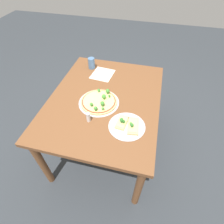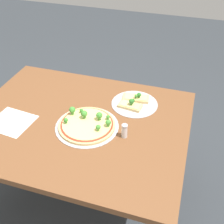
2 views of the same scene
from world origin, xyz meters
The scene contains 6 objects.
ground_plane centered at (0.00, 0.00, 0.00)m, with size 8.00×8.00×0.00m, color #33383D.
dining_table centered at (0.00, 0.00, 0.62)m, with size 1.23×0.96×0.70m.
pizza_tray_whole centered at (-0.07, 0.03, 0.71)m, with size 0.35×0.35×0.07m.
pizza_tray_slice centered at (-0.27, -0.25, 0.71)m, with size 0.28×0.28×0.06m.
condiment_shaker centered at (-0.29, 0.05, 0.74)m, with size 0.03×0.03×0.08m.
paper_menu centered at (0.35, 0.12, 0.70)m, with size 0.23×0.21×0.00m, color silver.
Camera 2 is at (-0.55, 1.10, 1.70)m, focal length 45.00 mm.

